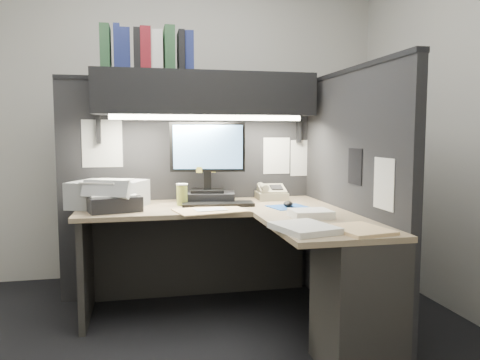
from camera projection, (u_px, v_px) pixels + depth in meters
The scene contains 23 objects.
floor at pixel (203, 345), 2.71m from camera, with size 3.50×3.50×0.00m, color black.
wall_back at pixel (179, 119), 4.04m from camera, with size 3.50×0.04×2.70m, color beige.
wall_front at pixel (282, 78), 1.12m from camera, with size 3.50×0.04×2.70m, color beige.
wall_right at pixel (478, 113), 2.94m from camera, with size 0.04×3.00×2.70m, color beige.
partition_back at pixel (190, 189), 3.54m from camera, with size 1.90×0.06×1.60m, color black.
partition_right at pixel (350, 199), 3.01m from camera, with size 0.06×1.50×1.60m, color black.
desk at pixel (274, 266), 2.75m from camera, with size 1.70×1.53×0.73m.
overhead_shelf at pixel (205, 94), 3.32m from camera, with size 1.55×0.34×0.30m, color black.
task_light_tube at pixel (208, 118), 3.20m from camera, with size 0.04×0.04×1.32m, color white.
monitor at pixel (208, 171), 3.31m from camera, with size 0.53×0.30×0.57m.
keyboard at pixel (218, 204), 3.18m from camera, with size 0.48×0.16×0.02m, color black.
mousepad at pixel (288, 207), 3.12m from camera, with size 0.24×0.22×0.00m, color #1C499C.
mouse at pixel (288, 204), 3.12m from camera, with size 0.06×0.10×0.04m, color black.
telephone at pixel (271, 193), 3.51m from camera, with size 0.21×0.22×0.09m, color beige.
coffee_cup at pixel (182, 195), 3.20m from camera, with size 0.07×0.07×0.14m, color #ABAF46.
printer at pixel (108, 194), 3.12m from camera, with size 0.44×0.37×0.18m, color #9C9EA1.
notebook_stack at pixel (114, 203), 2.98m from camera, with size 0.32×0.26×0.09m, color black.
open_folder at pixel (210, 210), 2.97m from camera, with size 0.44×0.28×0.01m, color #DDB67C.
paper_stack_a at pixel (311, 214), 2.74m from camera, with size 0.23×0.19×0.04m, color white.
paper_stack_b at pixel (304, 228), 2.35m from camera, with size 0.25×0.32×0.03m, color white.
manila_stack at pixel (360, 230), 2.35m from camera, with size 0.24×0.31×0.02m, color #DDB67C.
binder_row at pixel (147, 51), 3.21m from camera, with size 0.62×0.25×0.30m.
pinned_papers at pixel (252, 158), 3.24m from camera, with size 1.76×1.31×0.51m.
Camera 1 is at (-0.34, -2.59, 1.22)m, focal length 35.00 mm.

